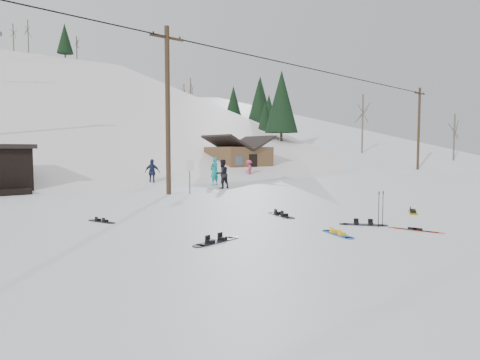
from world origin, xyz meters
TOP-DOWN VIEW (x-y plane):
  - ground at (0.00, 0.00)m, footprint 200.00×200.00m
  - ridge_right at (38.00, 50.00)m, footprint 45.66×93.98m
  - treeline_right at (36.00, 42.00)m, footprint 20.00×60.00m
  - utility_pole at (2.00, 14.00)m, footprint 2.00×0.26m
  - utility_pole_right at (34.00, 17.00)m, footprint 2.00×0.26m
  - trail_sign at (3.10, 13.58)m, footprint 0.50×0.09m
  - cabin at (15.00, 24.00)m, footprint 5.39×4.40m
  - hero_snowboard at (0.15, 1.12)m, footprint 0.63×1.36m
  - hero_skis at (2.46, 0.05)m, footprint 0.46×1.60m
  - ski_poles at (2.22, 1.08)m, footprint 0.31×0.08m
  - board_scatter_a at (-3.12, 2.50)m, footprint 1.61×0.57m
  - board_scatter_b at (-4.26, 7.50)m, footprint 0.53×1.23m
  - board_scatter_d at (2.06, 1.59)m, footprint 1.05×1.25m
  - board_scatter_e at (5.90, 2.02)m, footprint 1.38×0.94m
  - board_scatter_f at (1.39, 4.67)m, footprint 0.70×1.67m
  - skier_teal at (7.40, 17.26)m, footprint 0.78×0.59m
  - skier_dark at (6.41, 15.01)m, footprint 0.91×0.72m
  - skier_pink at (13.25, 20.48)m, footprint 1.19×1.05m
  - skier_navy at (4.06, 19.83)m, footprint 1.05×1.07m

SIDE VIEW (x-z plane):
  - ridge_right at x=38.00m, z-range -38.30..16.30m
  - ground at x=0.00m, z-range 0.00..0.00m
  - treeline_right at x=36.00m, z-range -5.00..5.00m
  - board_scatter_b at x=-4.26m, z-range -0.02..0.07m
  - hero_skis at x=2.46m, z-range -0.02..0.07m
  - hero_snowboard at x=0.15m, z-range -0.02..0.08m
  - board_scatter_d at x=2.06m, z-range -0.03..0.08m
  - board_scatter_e at x=5.90m, z-range -0.03..0.08m
  - board_scatter_a at x=-3.12m, z-range -0.03..0.09m
  - board_scatter_f at x=1.39m, z-range -0.03..0.09m
  - ski_poles at x=2.22m, z-range 0.01..1.14m
  - skier_pink at x=13.25m, z-range 0.00..1.60m
  - skier_navy at x=4.06m, z-range 0.00..1.80m
  - skier_dark at x=6.41m, z-range 0.00..1.82m
  - skier_teal at x=7.40m, z-range 0.00..1.92m
  - trail_sign at x=3.10m, z-range 0.35..2.20m
  - cabin at x=15.00m, z-range -0.40..3.37m
  - utility_pole at x=2.00m, z-range 0.18..9.18m
  - utility_pole_right at x=34.00m, z-range 0.18..9.18m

